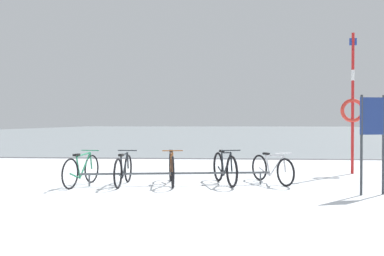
% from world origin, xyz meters
% --- Properties ---
extents(ground, '(80.00, 132.00, 0.08)m').
position_xyz_m(ground, '(0.00, 53.90, -0.04)').
color(ground, silver).
extents(bike_rack, '(4.37, 0.66, 0.31)m').
position_xyz_m(bike_rack, '(0.24, 3.21, 0.27)').
color(bike_rack, '#4C5156').
rests_on(bike_rack, ground).
extents(bicycle_0, '(0.47, 1.63, 0.80)m').
position_xyz_m(bicycle_0, '(-1.93, 3.01, 0.36)').
color(bicycle_0, black).
rests_on(bicycle_0, ground).
extents(bicycle_1, '(0.46, 1.65, 0.79)m').
position_xyz_m(bicycle_1, '(-0.99, 3.13, 0.36)').
color(bicycle_1, black).
rests_on(bicycle_1, ground).
extents(bicycle_2, '(0.47, 1.80, 0.84)m').
position_xyz_m(bicycle_2, '(0.11, 3.33, 0.38)').
color(bicycle_2, black).
rests_on(bicycle_2, ground).
extents(bicycle_3, '(0.64, 1.67, 0.84)m').
position_xyz_m(bicycle_3, '(1.36, 3.45, 0.38)').
color(bicycle_3, black).
rests_on(bicycle_3, ground).
extents(bicycle_4, '(0.84, 1.53, 0.76)m').
position_xyz_m(bicycle_4, '(2.49, 3.64, 0.35)').
color(bicycle_4, black).
rests_on(bicycle_4, ground).
extents(info_sign, '(0.54, 0.18, 2.02)m').
position_xyz_m(info_sign, '(4.31, 2.24, 1.37)').
color(info_sign, '#33383D').
rests_on(info_sign, ground).
extents(rescue_post, '(0.68, 0.10, 3.99)m').
position_xyz_m(rescue_post, '(5.01, 5.64, 1.92)').
color(rescue_post, red).
rests_on(rescue_post, ground).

